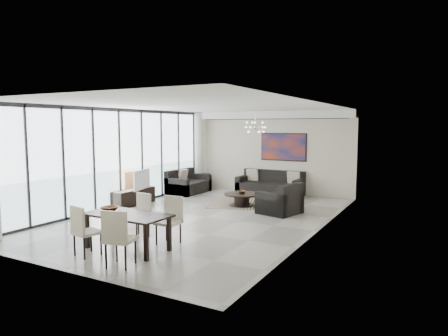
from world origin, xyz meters
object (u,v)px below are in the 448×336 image
Objects in this scene: coffee_table at (242,199)px; tv_console at (134,197)px; sofa_main at (270,186)px; dining_table at (127,218)px; television at (138,180)px.

coffee_table is 0.69× the size of tv_console.
tv_console is at bearing -128.42° from sofa_main.
tv_console is at bearing 129.93° from dining_table.
dining_table is (2.73, -3.51, -0.16)m from television.
sofa_main is (-0.00, 2.28, 0.07)m from coffee_table.
tv_console is 0.56m from television.
television is at bearing -153.59° from coffee_table.
television is at bearing 127.90° from dining_table.
tv_console is at bearing 93.87° from television.
sofa_main reaches higher than tv_console.
dining_table is at bearing -90.49° from sofa_main.
tv_console is 0.90× the size of dining_table.
sofa_main is at bearing 51.58° from tv_console.
television is (-2.79, -1.39, 0.57)m from coffee_table.
sofa_main is 1.48× the size of tv_console.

